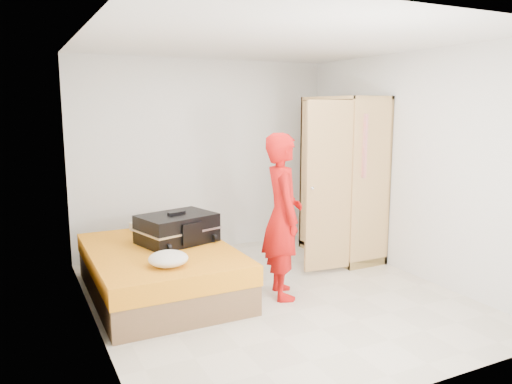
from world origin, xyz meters
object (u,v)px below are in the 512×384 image
bed (161,271)px  person (283,216)px  wardrobe (341,182)px  round_cushion (168,259)px  suitcase (177,228)px

bed → person: person is taller
wardrobe → round_cushion: (-2.59, -0.88, -0.43)m
wardrobe → suitcase: 2.29m
bed → round_cushion: size_ratio=5.40×
wardrobe → suitcase: wardrobe is taller
round_cushion → suitcase: bearing=66.7°
bed → person: bearing=-28.8°
bed → round_cushion: 0.70m
wardrobe → person: wardrobe is taller
wardrobe → person: size_ratio=1.22×
bed → round_cushion: bearing=-98.4°
bed → wardrobe: wardrobe is taller
person → suitcase: (-0.89, 0.77, -0.20)m
wardrobe → round_cushion: 2.77m
wardrobe → person: (-1.37, -0.88, -0.14)m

